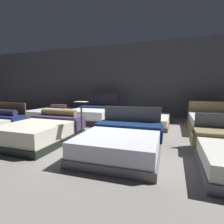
# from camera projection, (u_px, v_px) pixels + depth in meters

# --- Properties ---
(ground_plane) EXTENTS (18.00, 18.00, 0.02)m
(ground_plane) POSITION_uv_depth(u_px,v_px,m) (101.00, 134.00, 5.28)
(ground_plane) COLOR gray
(showroom_back_wall) EXTENTS (18.00, 0.06, 3.50)m
(showroom_back_wall) POSITION_uv_depth(u_px,v_px,m) (132.00, 80.00, 8.52)
(showroom_back_wall) COLOR #47474C
(showroom_back_wall) RESTS_ON ground_plane
(bed_1) EXTENTS (1.55, 2.05, 0.75)m
(bed_1) POSITION_uv_depth(u_px,v_px,m) (42.00, 131.00, 4.48)
(bed_1) COLOR black
(bed_1) RESTS_ON ground_plane
(bed_2) EXTENTS (1.68, 2.14, 0.88)m
(bed_2) POSITION_uv_depth(u_px,v_px,m) (122.00, 141.00, 3.72)
(bed_2) COLOR #585553
(bed_2) RESTS_ON ground_plane
(bed_4) EXTENTS (1.54, 2.01, 0.58)m
(bed_4) POSITION_uv_depth(u_px,v_px,m) (51.00, 114.00, 8.05)
(bed_4) COLOR brown
(bed_4) RESTS_ON ground_plane
(bed_5) EXTENTS (1.71, 1.99, 1.10)m
(bed_5) POSITION_uv_depth(u_px,v_px,m) (93.00, 114.00, 7.24)
(bed_5) COLOR black
(bed_5) RESTS_ON ground_plane
(bed_6) EXTENTS (1.53, 2.01, 0.35)m
(bed_6) POSITION_uv_depth(u_px,v_px,m) (148.00, 120.00, 6.47)
(bed_6) COLOR brown
(bed_6) RESTS_ON ground_plane
(bed_7) EXTENTS (1.69, 2.15, 0.87)m
(bed_7) POSITION_uv_depth(u_px,v_px,m) (217.00, 123.00, 5.68)
(bed_7) COLOR #967749
(bed_7) RESTS_ON ground_plane
(price_sign) EXTENTS (0.28, 0.24, 1.05)m
(price_sign) POSITION_uv_depth(u_px,v_px,m) (82.00, 128.00, 4.17)
(price_sign) COLOR #3F3F44
(price_sign) RESTS_ON ground_plane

